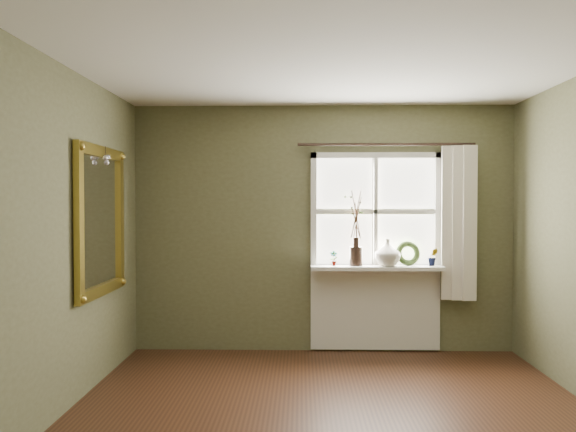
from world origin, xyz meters
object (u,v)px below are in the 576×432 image
(dark_jug, at_px, (356,256))
(wreath, at_px, (408,256))
(cream_vase, at_px, (388,252))
(gilt_mirror, at_px, (101,221))

(dark_jug, height_order, wreath, wreath)
(wreath, bearing_deg, dark_jug, 176.55)
(dark_jug, xyz_separation_m, wreath, (0.54, 0.04, -0.00))
(cream_vase, xyz_separation_m, gilt_mirror, (-2.63, -1.01, 0.36))
(dark_jug, relative_size, gilt_mirror, 0.15)
(cream_vase, distance_m, wreath, 0.22)
(wreath, distance_m, gilt_mirror, 3.06)
(dark_jug, xyz_separation_m, gilt_mirror, (-2.30, -1.01, 0.40))
(cream_vase, height_order, gilt_mirror, gilt_mirror)
(wreath, bearing_deg, gilt_mirror, -167.46)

